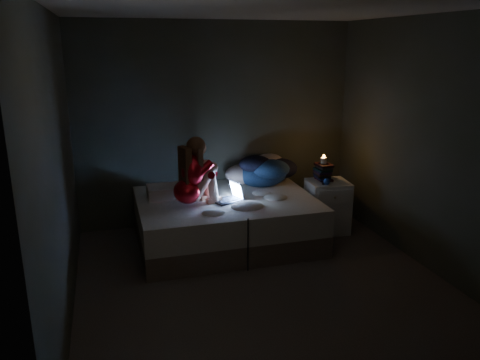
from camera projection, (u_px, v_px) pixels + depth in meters
name	position (u px, v px, depth m)	size (l,w,h in m)	color
floor	(263.00, 285.00, 4.73)	(3.60, 3.80, 0.02)	#362D2A
ceiling	(267.00, 7.00, 4.00)	(3.60, 3.80, 0.02)	silver
wall_back	(217.00, 125.00, 6.13)	(3.60, 0.02, 2.60)	#323526
wall_front	(378.00, 235.00, 2.60)	(3.60, 0.02, 2.60)	#323526
wall_left	(57.00, 172.00, 3.88)	(0.02, 3.80, 2.60)	#323526
wall_right	(431.00, 146.00, 4.84)	(0.02, 3.80, 2.60)	#323526
bed	(226.00, 220.00, 5.64)	(2.05, 1.54, 0.56)	#B6B2A7
pillow	(167.00, 191.00, 5.59)	(0.46, 0.33, 0.13)	silver
woman	(187.00, 172.00, 5.20)	(0.48, 0.31, 0.78)	#A80001
laptop	(227.00, 192.00, 5.41)	(0.33, 0.23, 0.23)	black
clothes_pile	(262.00, 169.00, 6.05)	(0.68, 0.55, 0.41)	#0E2651
nightstand	(327.00, 206.00, 5.98)	(0.49, 0.44, 0.66)	silver
book_stack	(323.00, 171.00, 5.92)	(0.19, 0.25, 0.23)	black
candle	(324.00, 159.00, 5.88)	(0.07, 0.07, 0.08)	beige
phone	(325.00, 183.00, 5.80)	(0.07, 0.14, 0.01)	black
blue_orb	(328.00, 182.00, 5.74)	(0.08, 0.08, 0.08)	navy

